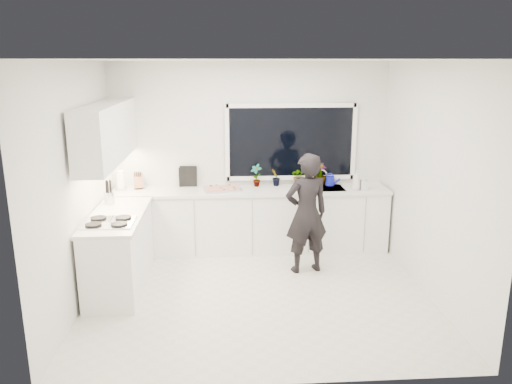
{
  "coord_description": "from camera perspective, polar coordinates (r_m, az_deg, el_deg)",
  "views": [
    {
      "loc": [
        -0.39,
        -5.45,
        2.67
      ],
      "look_at": [
        0.0,
        0.4,
        1.15
      ],
      "focal_mm": 35.0,
      "sensor_mm": 36.0,
      "label": 1
    }
  ],
  "objects": [
    {
      "name": "countertop_left",
      "position": [
        6.2,
        -15.6,
        -2.61
      ],
      "size": [
        0.62,
        1.6,
        0.04
      ],
      "primitive_type": "cube",
      "color": "silver",
      "rests_on": "base_cabinets_left"
    },
    {
      "name": "pizza_tray",
      "position": [
        7.08,
        -3.87,
        0.33
      ],
      "size": [
        0.55,
        0.44,
        0.03
      ],
      "primitive_type": "cube",
      "rotation": [
        0.0,
        0.0,
        0.15
      ],
      "color": "silver",
      "rests_on": "countertop_back"
    },
    {
      "name": "ceiling",
      "position": [
        5.46,
        0.27,
        14.95
      ],
      "size": [
        4.0,
        3.5,
        0.02
      ],
      "primitive_type": "cube",
      "color": "white",
      "rests_on": "wall_back"
    },
    {
      "name": "herb_plants",
      "position": [
        7.31,
        4.65,
        1.9
      ],
      "size": [
        1.18,
        0.27,
        0.34
      ],
      "color": "#26662D",
      "rests_on": "countertop_back"
    },
    {
      "name": "wall_left",
      "position": [
        5.84,
        -19.84,
        0.58
      ],
      "size": [
        0.02,
        3.5,
        2.7
      ],
      "primitive_type": "cube",
      "color": "white",
      "rests_on": "ground"
    },
    {
      "name": "base_cabinets_left",
      "position": [
        6.34,
        -15.32,
        -6.58
      ],
      "size": [
        0.58,
        1.6,
        0.88
      ],
      "primitive_type": "cube",
      "color": "white",
      "rests_on": "floor"
    },
    {
      "name": "upper_cabinets",
      "position": [
        6.36,
        -16.63,
        6.53
      ],
      "size": [
        0.34,
        2.1,
        0.7
      ],
      "primitive_type": "cube",
      "color": "white",
      "rests_on": "wall_left"
    },
    {
      "name": "paper_towel_roll",
      "position": [
        7.33,
        -15.22,
        1.26
      ],
      "size": [
        0.14,
        0.14,
        0.26
      ],
      "primitive_type": "cylinder",
      "rotation": [
        0.0,
        0.0,
        -0.37
      ],
      "color": "white",
      "rests_on": "countertop_back"
    },
    {
      "name": "countertop_back",
      "position": [
        7.12,
        -0.57,
        0.16
      ],
      "size": [
        3.94,
        0.62,
        0.04
      ],
      "primitive_type": "cube",
      "color": "silver",
      "rests_on": "base_cabinets_back"
    },
    {
      "name": "stovetop",
      "position": [
        5.87,
        -16.49,
        -3.29
      ],
      "size": [
        0.56,
        0.48,
        0.03
      ],
      "primitive_type": "cube",
      "color": "black",
      "rests_on": "countertop_left"
    },
    {
      "name": "picture_frame_large",
      "position": [
        7.34,
        -7.95,
        1.73
      ],
      "size": [
        0.22,
        0.05,
        0.28
      ],
      "primitive_type": "cube",
      "rotation": [
        0.0,
        0.0,
        0.13
      ],
      "color": "black",
      "rests_on": "countertop_back"
    },
    {
      "name": "soap_bottles",
      "position": [
        7.2,
        11.69,
        1.25
      ],
      "size": [
        0.24,
        0.16,
        0.29
      ],
      "color": "#D8BF66",
      "rests_on": "countertop_back"
    },
    {
      "name": "window",
      "position": [
        7.33,
        4.0,
        5.72
      ],
      "size": [
        1.8,
        0.02,
        1.0
      ],
      "primitive_type": "cube",
      "color": "black",
      "rests_on": "wall_back"
    },
    {
      "name": "utensil_crock",
      "position": [
        6.63,
        -16.42,
        -0.65
      ],
      "size": [
        0.16,
        0.16,
        0.16
      ],
      "primitive_type": "cylinder",
      "rotation": [
        0.0,
        0.0,
        0.33
      ],
      "color": "#B3B3B8",
      "rests_on": "countertop_left"
    },
    {
      "name": "floor",
      "position": [
        6.09,
        0.24,
        -11.59
      ],
      "size": [
        4.0,
        3.5,
        0.02
      ],
      "primitive_type": "cube",
      "color": "beige",
      "rests_on": "ground"
    },
    {
      "name": "knife_block",
      "position": [
        7.33,
        -13.29,
        1.22
      ],
      "size": [
        0.14,
        0.12,
        0.22
      ],
      "primitive_type": "cube",
      "rotation": [
        0.0,
        0.0,
        0.15
      ],
      "color": "#905D43",
      "rests_on": "countertop_back"
    },
    {
      "name": "person",
      "position": [
        6.46,
        5.79,
        -2.47
      ],
      "size": [
        0.65,
        0.5,
        1.58
      ],
      "primitive_type": "imported",
      "rotation": [
        0.0,
        0.0,
        3.37
      ],
      "color": "black",
      "rests_on": "floor"
    },
    {
      "name": "picture_frame_small",
      "position": [
        7.33,
        -7.73,
        1.81
      ],
      "size": [
        0.25,
        0.03,
        0.3
      ],
      "primitive_type": "cube",
      "rotation": [
        0.0,
        0.0,
        -0.05
      ],
      "color": "black",
      "rests_on": "countertop_back"
    },
    {
      "name": "wall_right",
      "position": [
        6.1,
        19.45,
        1.19
      ],
      "size": [
        0.02,
        3.5,
        2.7
      ],
      "primitive_type": "cube",
      "color": "white",
      "rests_on": "ground"
    },
    {
      "name": "wall_back",
      "position": [
        7.34,
        -0.72,
        4.18
      ],
      "size": [
        4.0,
        0.02,
        2.7
      ],
      "primitive_type": "cube",
      "color": "white",
      "rests_on": "ground"
    },
    {
      "name": "sink",
      "position": [
        7.27,
        7.71,
        0.08
      ],
      "size": [
        0.58,
        0.42,
        0.14
      ],
      "primitive_type": "cube",
      "color": "silver",
      "rests_on": "countertop_back"
    },
    {
      "name": "watering_can",
      "position": [
        7.42,
        8.41,
        1.26
      ],
      "size": [
        0.14,
        0.14,
        0.13
      ],
      "primitive_type": "cylinder",
      "rotation": [
        0.0,
        0.0,
        -0.02
      ],
      "color": "#1218AB",
      "rests_on": "countertop_back"
    },
    {
      "name": "faucet",
      "position": [
        7.43,
        7.45,
        1.66
      ],
      "size": [
        0.03,
        0.03,
        0.22
      ],
      "primitive_type": "cylinder",
      "color": "silver",
      "rests_on": "countertop_back"
    },
    {
      "name": "pizza",
      "position": [
        7.08,
        -3.87,
        0.47
      ],
      "size": [
        0.5,
        0.39,
        0.01
      ],
      "primitive_type": "cube",
      "rotation": [
        0.0,
        0.0,
        0.15
      ],
      "color": "#AD2417",
      "rests_on": "pizza_tray"
    },
    {
      "name": "base_cabinets_back",
      "position": [
        7.26,
        -0.57,
        -3.34
      ],
      "size": [
        3.92,
        0.58,
        0.88
      ],
      "primitive_type": "cube",
      "color": "white",
      "rests_on": "floor"
    }
  ]
}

